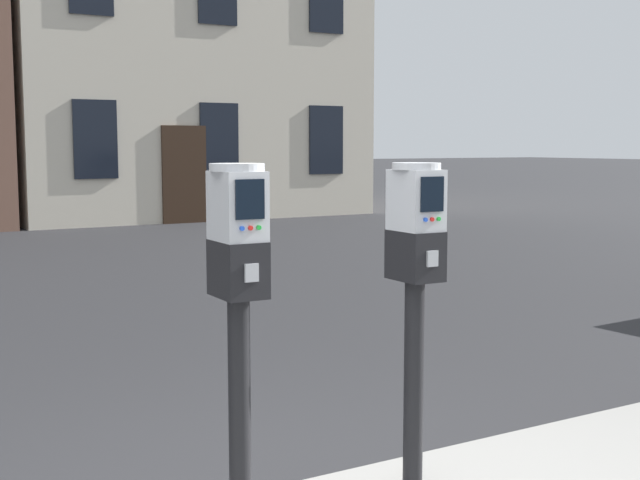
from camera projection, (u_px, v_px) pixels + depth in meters
parking_meter_near_kerb at (238, 281)px, 3.35m from camera, size 0.22×0.25×1.49m
parking_meter_twin_adjacent at (415, 266)px, 3.79m from camera, size 0.22×0.25×1.48m
townhouse_grey_stucco at (161, 15)px, 21.27m from camera, size 8.22×7.07×9.82m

